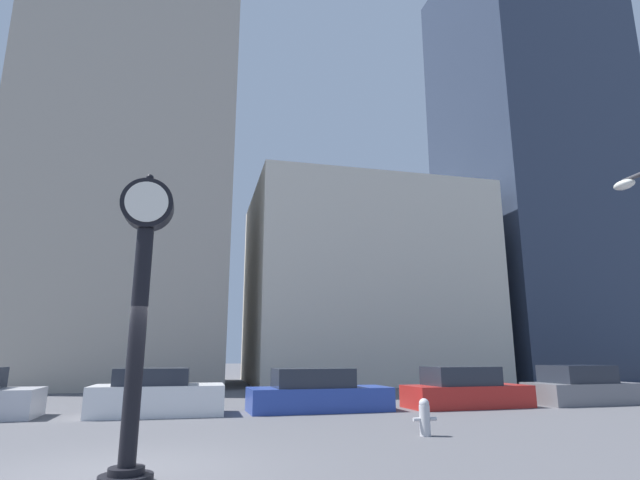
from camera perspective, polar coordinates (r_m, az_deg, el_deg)
The scene contains 10 objects.
ground_plane at distance 8.95m, azimuth -22.26°, elevation -23.58°, with size 200.00×200.00×0.00m, color #515156.
building_tall_tower at distance 37.26m, azimuth -19.77°, elevation 15.42°, with size 12.15×12.00×38.06m.
building_storefront_row at distance 34.73m, azimuth 4.65°, elevation -5.39°, with size 15.04×12.00×12.69m.
building_glass_modern at distance 44.12m, azimuth 22.80°, elevation 8.57°, with size 11.69×12.00×34.45m.
street_clock at distance 8.18m, azimuth -19.87°, elevation -6.49°, with size 0.80×0.76×4.64m.
car_white at distance 16.58m, azimuth -18.14°, elevation -16.48°, with size 3.89×1.85×1.39m.
car_blue at distance 17.00m, azimuth -0.29°, elevation -17.10°, with size 4.65×1.90×1.35m.
car_red at distance 18.84m, azimuth 16.26°, elevation -16.17°, with size 4.44×1.96×1.38m.
car_grey at distance 21.72m, azimuth 27.70°, elevation -14.72°, with size 4.17×2.16×1.40m.
fire_hydrant_far at distance 12.20m, azimuth 11.87°, elevation -19.16°, with size 0.56×0.24×0.82m.
Camera 1 is at (1.10, -8.70, 1.78)m, focal length 28.00 mm.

